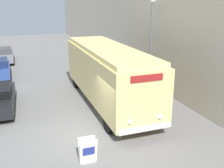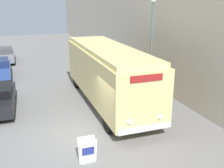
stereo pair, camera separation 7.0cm
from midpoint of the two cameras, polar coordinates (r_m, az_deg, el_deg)
The scene contains 6 objects.
ground_plane at distance 12.19m, azimuth -6.31°, elevation -11.39°, with size 80.00×80.00×0.00m, color slate.
building_wall_right at distance 22.47m, azimuth 4.39°, elevation 11.25°, with size 0.30×60.00×6.84m.
vintage_bus at distance 15.36m, azimuth -0.85°, elevation 2.68°, with size 2.64×10.05×3.40m.
sign_board at distance 10.23m, azimuth -5.16°, elevation -14.27°, with size 0.67×0.38×1.03m.
streetlamp at distance 17.20m, azimuth 8.77°, elevation 11.11°, with size 0.36×0.36×6.12m.
parked_car_far at distance 28.57m, azimuth -22.31°, elevation 5.89°, with size 1.88×4.73×1.42m.
Camera 2 is at (-2.28, -10.43, 5.89)m, focal length 42.00 mm.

